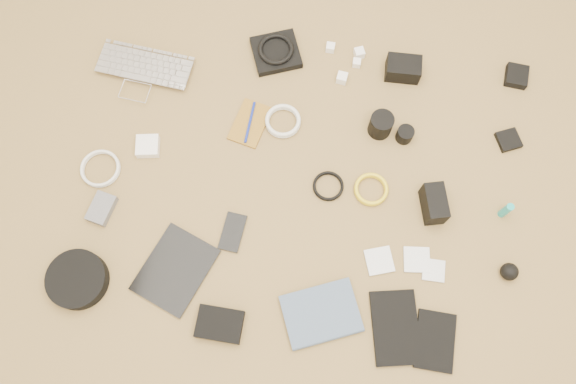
# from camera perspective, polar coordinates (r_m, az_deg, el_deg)

# --- Properties ---
(laptop) EXTENTS (0.33, 0.25, 0.02)m
(laptop) POSITION_cam_1_polar(r_m,az_deg,el_deg) (1.97, -14.70, 11.17)
(laptop) COLOR silver
(laptop) RESTS_ON ground
(headphone_pouch) EXTENTS (0.19, 0.19, 0.03)m
(headphone_pouch) POSITION_cam_1_polar(r_m,az_deg,el_deg) (1.96, -1.22, 13.98)
(headphone_pouch) COLOR black
(headphone_pouch) RESTS_ON ground
(headphones) EXTENTS (0.14, 0.14, 0.02)m
(headphones) POSITION_cam_1_polar(r_m,az_deg,el_deg) (1.94, -1.24, 14.31)
(headphones) COLOR black
(headphones) RESTS_ON headphone_pouch
(charger_a) EXTENTS (0.03, 0.03, 0.03)m
(charger_a) POSITION_cam_1_polar(r_m,az_deg,el_deg) (1.97, 4.33, 14.43)
(charger_a) COLOR white
(charger_a) RESTS_ON ground
(charger_b) EXTENTS (0.03, 0.03, 0.02)m
(charger_b) POSITION_cam_1_polar(r_m,az_deg,el_deg) (1.95, 6.99, 12.90)
(charger_b) COLOR white
(charger_b) RESTS_ON ground
(charger_c) EXTENTS (0.04, 0.04, 0.03)m
(charger_c) POSITION_cam_1_polar(r_m,az_deg,el_deg) (1.97, 7.25, 13.83)
(charger_c) COLOR white
(charger_c) RESTS_ON ground
(charger_d) EXTENTS (0.04, 0.04, 0.03)m
(charger_d) POSITION_cam_1_polar(r_m,az_deg,el_deg) (1.91, 5.50, 11.45)
(charger_d) COLOR white
(charger_d) RESTS_ON ground
(dslr_camera) EXTENTS (0.11, 0.08, 0.06)m
(dslr_camera) POSITION_cam_1_polar(r_m,az_deg,el_deg) (1.94, 11.61, 12.19)
(dslr_camera) COLOR black
(dslr_camera) RESTS_ON ground
(lens_pouch) EXTENTS (0.08, 0.09, 0.03)m
(lens_pouch) POSITION_cam_1_polar(r_m,az_deg,el_deg) (2.05, 22.20, 10.86)
(lens_pouch) COLOR black
(lens_pouch) RESTS_ON ground
(notebook_olive) EXTENTS (0.13, 0.17, 0.01)m
(notebook_olive) POSITION_cam_1_polar(r_m,az_deg,el_deg) (1.84, -3.87, 6.98)
(notebook_olive) COLOR olive
(notebook_olive) RESTS_ON ground
(pen_blue) EXTENTS (0.02, 0.15, 0.01)m
(pen_blue) POSITION_cam_1_polar(r_m,az_deg,el_deg) (1.84, -3.89, 7.09)
(pen_blue) COLOR #122396
(pen_blue) RESTS_ON notebook_olive
(cable_white_a) EXTENTS (0.15, 0.15, 0.01)m
(cable_white_a) POSITION_cam_1_polar(r_m,az_deg,el_deg) (1.84, -0.52, 7.13)
(cable_white_a) COLOR silver
(cable_white_a) RESTS_ON ground
(lens_a) EXTENTS (0.08, 0.08, 0.08)m
(lens_a) POSITION_cam_1_polar(r_m,az_deg,el_deg) (1.82, 9.41, 6.76)
(lens_a) COLOR black
(lens_a) RESTS_ON ground
(lens_b) EXTENTS (0.06, 0.06, 0.05)m
(lens_b) POSITION_cam_1_polar(r_m,az_deg,el_deg) (1.84, 11.78, 5.75)
(lens_b) COLOR black
(lens_b) RESTS_ON ground
(card_reader) EXTENTS (0.09, 0.09, 0.02)m
(card_reader) POSITION_cam_1_polar(r_m,az_deg,el_deg) (1.94, 21.49, 4.93)
(card_reader) COLOR black
(card_reader) RESTS_ON ground
(power_brick) EXTENTS (0.08, 0.08, 0.03)m
(power_brick) POSITION_cam_1_polar(r_m,az_deg,el_deg) (1.85, -14.06, 4.55)
(power_brick) COLOR white
(power_brick) RESTS_ON ground
(cable_white_b) EXTENTS (0.13, 0.13, 0.01)m
(cable_white_b) POSITION_cam_1_polar(r_m,az_deg,el_deg) (1.87, -18.47, 2.22)
(cable_white_b) COLOR silver
(cable_white_b) RESTS_ON ground
(cable_black) EXTENTS (0.11, 0.11, 0.01)m
(cable_black) POSITION_cam_1_polar(r_m,az_deg,el_deg) (1.76, 4.10, 0.56)
(cable_black) COLOR black
(cable_black) RESTS_ON ground
(cable_yellow) EXTENTS (0.12, 0.12, 0.01)m
(cable_yellow) POSITION_cam_1_polar(r_m,az_deg,el_deg) (1.77, 8.41, 0.20)
(cable_yellow) COLOR yellow
(cable_yellow) RESTS_ON ground
(flash) EXTENTS (0.09, 0.12, 0.08)m
(flash) POSITION_cam_1_polar(r_m,az_deg,el_deg) (1.76, 14.61, -1.16)
(flash) COLOR black
(flash) RESTS_ON ground
(lens_cleaner) EXTENTS (0.03, 0.03, 0.08)m
(lens_cleaner) POSITION_cam_1_polar(r_m,az_deg,el_deg) (1.82, 21.25, -1.75)
(lens_cleaner) COLOR #19A5A5
(lens_cleaner) RESTS_ON ground
(battery_charger) EXTENTS (0.08, 0.11, 0.03)m
(battery_charger) POSITION_cam_1_polar(r_m,az_deg,el_deg) (1.82, -18.41, -1.61)
(battery_charger) COLOR slate
(battery_charger) RESTS_ON ground
(tablet) EXTENTS (0.25, 0.28, 0.01)m
(tablet) POSITION_cam_1_polar(r_m,az_deg,el_deg) (1.72, -11.37, -7.74)
(tablet) COLOR black
(tablet) RESTS_ON ground
(phone) EXTENTS (0.07, 0.12, 0.01)m
(phone) POSITION_cam_1_polar(r_m,az_deg,el_deg) (1.72, -5.64, -4.08)
(phone) COLOR black
(phone) RESTS_ON ground
(filter_case_left) EXTENTS (0.10, 0.10, 0.01)m
(filter_case_left) POSITION_cam_1_polar(r_m,az_deg,el_deg) (1.72, 9.25, -6.92)
(filter_case_left) COLOR silver
(filter_case_left) RESTS_ON ground
(filter_case_mid) EXTENTS (0.09, 0.09, 0.01)m
(filter_case_mid) POSITION_cam_1_polar(r_m,az_deg,el_deg) (1.74, 12.93, -6.73)
(filter_case_mid) COLOR silver
(filter_case_mid) RESTS_ON ground
(filter_case_right) EXTENTS (0.07, 0.07, 0.01)m
(filter_case_right) POSITION_cam_1_polar(r_m,az_deg,el_deg) (1.75, 14.56, -7.71)
(filter_case_right) COLOR silver
(filter_case_right) RESTS_ON ground
(air_blower) EXTENTS (0.06, 0.06, 0.05)m
(air_blower) POSITION_cam_1_polar(r_m,az_deg,el_deg) (1.79, 21.57, -7.54)
(air_blower) COLOR black
(air_blower) RESTS_ON ground
(headphone_case) EXTENTS (0.18, 0.18, 0.05)m
(headphone_case) POSITION_cam_1_polar(r_m,az_deg,el_deg) (1.78, -20.60, -8.32)
(headphone_case) COLOR black
(headphone_case) RESTS_ON ground
(drive_case) EXTENTS (0.13, 0.10, 0.03)m
(drive_case) POSITION_cam_1_polar(r_m,az_deg,el_deg) (1.67, -6.96, -13.19)
(drive_case) COLOR black
(drive_case) RESTS_ON ground
(paperback) EXTENTS (0.26, 0.23, 0.02)m
(paperback) POSITION_cam_1_polar(r_m,az_deg,el_deg) (1.67, 4.18, -14.88)
(paperback) COLOR #455875
(paperback) RESTS_ON ground
(notebook_black_a) EXTENTS (0.17, 0.23, 0.02)m
(notebook_black_a) POSITION_cam_1_polar(r_m,az_deg,el_deg) (1.70, 10.85, -13.37)
(notebook_black_a) COLOR black
(notebook_black_a) RESTS_ON ground
(notebook_black_b) EXTENTS (0.11, 0.17, 0.01)m
(notebook_black_b) POSITION_cam_1_polar(r_m,az_deg,el_deg) (1.72, 14.72, -14.42)
(notebook_black_b) COLOR black
(notebook_black_b) RESTS_ON ground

